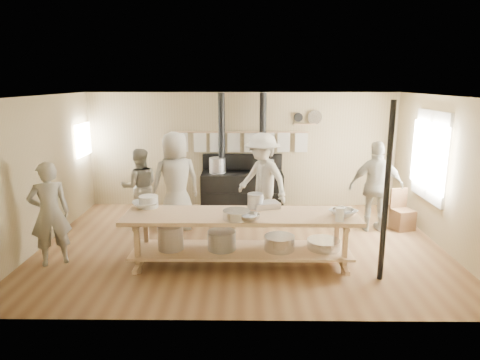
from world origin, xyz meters
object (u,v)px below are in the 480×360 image
object	(u,v)px
cook_center	(176,182)
chair	(402,217)
cook_left	(140,187)
cook_right	(376,187)
cook_by_window	(262,180)
cook_far_left	(50,214)
stove	(242,187)
roasting_pan	(266,205)
prep_table	(240,234)

from	to	relation	value
cook_center	chair	bearing A→B (deg)	155.02
cook_left	cook_center	xyz separation A→B (m)	(0.79, -0.38, 0.19)
cook_right	cook_by_window	world-z (taller)	cook_by_window
cook_far_left	cook_center	size ratio (longest dim) A/B	0.86
stove	cook_by_window	bearing A→B (deg)	-69.12
cook_left	cook_by_window	world-z (taller)	cook_by_window
stove	cook_center	world-z (taller)	stove
chair	roasting_pan	world-z (taller)	roasting_pan
stove	cook_center	xyz separation A→B (m)	(-1.26, -1.37, 0.44)
stove	cook_far_left	world-z (taller)	stove
cook_left	prep_table	bearing A→B (deg)	117.79
cook_far_left	chair	distance (m)	6.38
stove	cook_left	size ratio (longest dim) A/B	1.68
cook_left	stove	bearing A→B (deg)	-171.59
prep_table	roasting_pan	world-z (taller)	roasting_pan
stove	cook_far_left	distance (m)	4.22
roasting_pan	cook_right	bearing A→B (deg)	31.53
stove	cook_left	world-z (taller)	stove
cook_right	cook_by_window	bearing A→B (deg)	-6.33
stove	cook_center	size ratio (longest dim) A/B	1.35
prep_table	cook_left	world-z (taller)	cook_left
prep_table	chair	bearing A→B (deg)	28.97
stove	cook_right	xyz separation A→B (m)	(2.58, -1.35, 0.35)
prep_table	cook_left	bearing A→B (deg)	135.23
cook_center	cook_by_window	bearing A→B (deg)	163.72
stove	roasting_pan	bearing A→B (deg)	-81.49
cook_left	roasting_pan	distance (m)	2.98
roasting_pan	stove	bearing A→B (deg)	98.51
prep_table	cook_far_left	xyz separation A→B (m)	(-2.97, 0.04, 0.31)
cook_right	chair	bearing A→B (deg)	-170.89
cook_left	cook_center	bearing A→B (deg)	136.83
stove	cook_right	world-z (taller)	stove
cook_far_left	roasting_pan	bearing A→B (deg)	156.90
cook_by_window	chair	bearing A→B (deg)	40.69
stove	chair	bearing A→B (deg)	-21.96
stove	cook_far_left	xyz separation A→B (m)	(-2.97, -2.98, 0.31)
cook_by_window	roasting_pan	xyz separation A→B (m)	(-0.01, -1.61, -0.04)
prep_table	cook_by_window	distance (m)	2.03
prep_table	cook_far_left	world-z (taller)	cook_far_left
cook_right	roasting_pan	xyz separation A→B (m)	(-2.17, -1.33, 0.02)
cook_right	cook_center	bearing A→B (deg)	1.20
cook_far_left	stove	bearing A→B (deg)	-162.98
cook_left	cook_far_left	bearing A→B (deg)	47.64
cook_left	cook_center	world-z (taller)	cook_center
cook_far_left	prep_table	bearing A→B (deg)	151.22
roasting_pan	prep_table	bearing A→B (deg)	-140.78
cook_center	cook_right	xyz separation A→B (m)	(3.83, 0.02, -0.09)
stove	prep_table	distance (m)	3.02
cook_by_window	roasting_pan	world-z (taller)	cook_by_window
stove	cook_by_window	xyz separation A→B (m)	(0.41, -1.08, 0.41)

